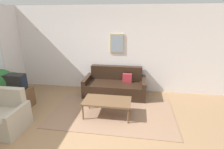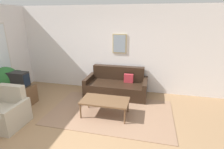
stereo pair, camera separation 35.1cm
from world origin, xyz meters
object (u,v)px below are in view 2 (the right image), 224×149
(tv, at_px, (17,79))
(armchair, at_px, (6,113))
(couch, at_px, (117,86))
(potted_plant_tall, at_px, (6,79))
(coffee_table, at_px, (105,101))

(tv, distance_m, armchair, 1.14)
(couch, relative_size, armchair, 2.16)
(couch, bearing_deg, armchair, -134.11)
(tv, bearing_deg, potted_plant_tall, 175.34)
(couch, distance_m, armchair, 3.00)
(couch, relative_size, potted_plant_tall, 1.81)
(couch, xyz_separation_m, coffee_table, (-0.03, -1.28, 0.10))
(tv, bearing_deg, coffee_table, -1.53)
(tv, bearing_deg, armchair, -64.65)
(tv, xyz_separation_m, armchair, (0.45, -0.95, -0.44))
(armchair, bearing_deg, coffee_table, 5.35)
(coffee_table, relative_size, armchair, 1.33)
(potted_plant_tall, bearing_deg, couch, 22.10)
(coffee_table, distance_m, potted_plant_tall, 2.90)
(potted_plant_tall, bearing_deg, armchair, -50.05)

